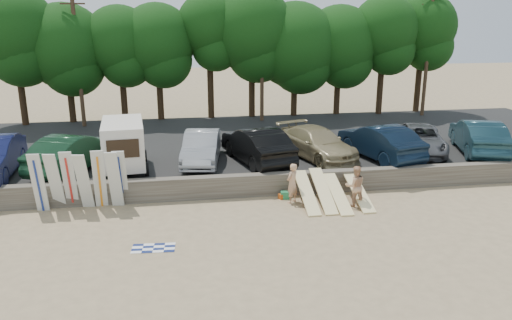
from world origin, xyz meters
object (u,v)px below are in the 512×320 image
at_px(box_trailer, 123,143).
at_px(cooler, 285,195).
at_px(car_6, 420,139).
at_px(car_2, 202,148).
at_px(beachgoer_a, 292,183).
at_px(beachgoer_b, 355,186).
at_px(car_5, 380,141).
at_px(car_7, 478,136).
at_px(car_4, 317,143).
at_px(car_1, 72,152).
at_px(car_3, 257,145).

distance_m(box_trailer, cooler, 8.04).
bearing_deg(car_6, car_2, -159.93).
bearing_deg(car_6, box_trailer, -157.91).
bearing_deg(cooler, beachgoer_a, -58.05).
bearing_deg(beachgoer_b, cooler, -21.77).
relative_size(car_2, car_6, 0.92).
xyz_separation_m(car_2, beachgoer_a, (3.64, -4.30, -0.61)).
relative_size(car_5, car_6, 1.02).
bearing_deg(car_7, car_4, 15.29).
bearing_deg(car_1, car_6, -156.13).
relative_size(box_trailer, beachgoer_a, 2.19).
xyz_separation_m(car_3, car_7, (11.98, -0.06, 0.00)).
bearing_deg(car_2, car_4, 8.18).
relative_size(box_trailer, cooler, 10.14).
relative_size(car_3, car_6, 1.04).
bearing_deg(beachgoer_b, car_1, -17.71).
bearing_deg(cooler, car_2, 144.52).
bearing_deg(cooler, car_5, 41.89).
relative_size(beachgoer_b, cooler, 4.67).
relative_size(car_3, car_4, 1.02).
height_order(car_3, beachgoer_a, car_3).
distance_m(beachgoer_a, beachgoer_b, 2.67).
height_order(car_3, car_4, car_3).
xyz_separation_m(box_trailer, car_4, (9.62, 0.59, -0.54)).
distance_m(car_2, car_5, 9.12).
distance_m(box_trailer, car_1, 2.50).
xyz_separation_m(box_trailer, car_3, (6.43, 0.27, -0.42)).
relative_size(car_1, beachgoer_a, 3.02).
xyz_separation_m(car_6, cooler, (-8.21, -3.94, -1.26)).
relative_size(car_1, car_3, 0.97).
bearing_deg(car_2, car_1, -169.96).
bearing_deg(car_7, car_3, 17.50).
bearing_deg(box_trailer, car_6, -2.36).
relative_size(car_4, beachgoer_a, 3.03).
distance_m(car_1, car_4, 12.06).
distance_m(car_3, car_5, 6.37).
bearing_deg(box_trailer, car_2, 3.97).
height_order(car_2, car_7, car_7).
distance_m(car_7, beachgoer_b, 9.78).
xyz_separation_m(car_6, beachgoer_a, (-8.02, -4.46, -0.55)).
bearing_deg(beachgoer_a, box_trailer, -67.59).
distance_m(car_1, car_5, 15.23).
xyz_separation_m(car_5, beachgoer_a, (-5.46, -3.76, -0.70)).
bearing_deg(car_6, car_4, -159.11).
height_order(car_1, beachgoer_a, car_1).
xyz_separation_m(car_3, beachgoer_a, (0.90, -3.97, -0.72)).
bearing_deg(cooler, car_4, 68.75).
relative_size(car_2, car_5, 0.89).
height_order(car_1, car_2, car_1).
xyz_separation_m(car_1, car_3, (8.86, -0.13, 0.02)).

